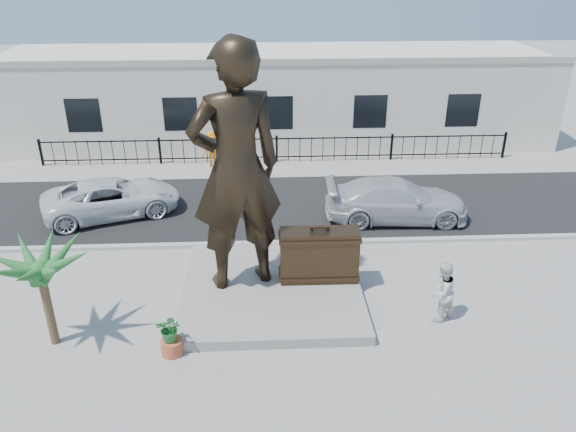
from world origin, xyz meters
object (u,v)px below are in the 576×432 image
suitcase (319,255)px  car_white (112,198)px  statue (236,169)px  tourist (442,292)px

suitcase → car_white: size_ratio=0.45×
suitcase → car_white: bearing=143.8°
statue → suitcase: 3.60m
suitcase → tourist: suitcase is taller
car_white → statue: bearing=-157.3°
statue → car_white: size_ratio=1.41×
statue → suitcase: (2.34, -0.02, -2.74)m
statue → suitcase: size_ratio=3.10×
statue → suitcase: statue is taller
tourist → car_white: (-10.52, 7.23, -0.17)m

